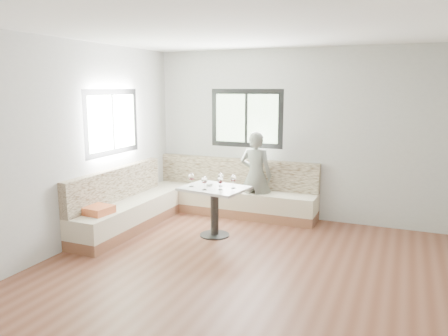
% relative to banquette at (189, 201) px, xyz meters
% --- Properties ---
extents(room, '(5.01, 5.01, 2.81)m').
position_rel_banquette_xyz_m(room, '(1.51, -1.55, 1.08)').
color(room, brown).
rests_on(room, ground).
extents(banquette, '(2.90, 2.80, 0.95)m').
position_rel_banquette_xyz_m(banquette, '(0.00, 0.00, 0.00)').
color(banquette, brown).
rests_on(banquette, ground).
extents(table, '(1.00, 0.83, 0.74)m').
position_rel_banquette_xyz_m(table, '(0.71, -0.53, 0.22)').
color(table, black).
rests_on(table, ground).
extents(person, '(0.55, 0.37, 1.48)m').
position_rel_banquette_xyz_m(person, '(0.98, 0.54, 0.41)').
color(person, slate).
rests_on(person, ground).
extents(olive_ramekin, '(0.09, 0.09, 0.04)m').
position_rel_banquette_xyz_m(olive_ramekin, '(0.60, -0.48, 0.43)').
color(olive_ramekin, white).
rests_on(olive_ramekin, table).
extents(wine_glass_a, '(0.09, 0.09, 0.20)m').
position_rel_banquette_xyz_m(wine_glass_a, '(0.38, -0.63, 0.55)').
color(wine_glass_a, white).
rests_on(wine_glass_a, table).
extents(wine_glass_b, '(0.09, 0.09, 0.20)m').
position_rel_banquette_xyz_m(wine_glass_b, '(0.65, -0.74, 0.55)').
color(wine_glass_b, white).
rests_on(wine_glass_b, table).
extents(wine_glass_c, '(0.09, 0.09, 0.20)m').
position_rel_banquette_xyz_m(wine_glass_c, '(0.86, -0.65, 0.55)').
color(wine_glass_c, white).
rests_on(wine_glass_c, table).
extents(wine_glass_d, '(0.09, 0.09, 0.20)m').
position_rel_banquette_xyz_m(wine_glass_d, '(0.77, -0.44, 0.55)').
color(wine_glass_d, white).
rests_on(wine_glass_d, table).
extents(wine_glass_e, '(0.09, 0.09, 0.20)m').
position_rel_banquette_xyz_m(wine_glass_e, '(0.99, -0.49, 0.55)').
color(wine_glass_e, white).
rests_on(wine_glass_e, table).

